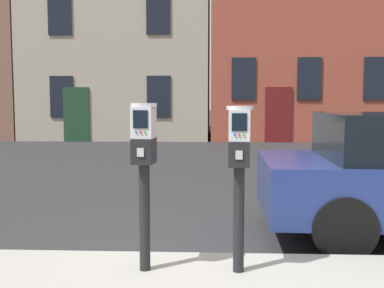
% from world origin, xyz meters
% --- Properties ---
extents(ground_plane, '(160.00, 160.00, 0.00)m').
position_xyz_m(ground_plane, '(0.00, 0.00, 0.00)').
color(ground_plane, '#28282B').
extents(parking_meter_near_kerb, '(0.23, 0.26, 1.40)m').
position_xyz_m(parking_meter_near_kerb, '(-0.58, -0.27, 1.10)').
color(parking_meter_near_kerb, black).
rests_on(parking_meter_near_kerb, sidewalk_slab).
extents(parking_meter_twin_adjacent, '(0.23, 0.26, 1.38)m').
position_xyz_m(parking_meter_twin_adjacent, '(0.20, -0.27, 1.09)').
color(parking_meter_twin_adjacent, black).
rests_on(parking_meter_twin_adjacent, sidewalk_slab).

